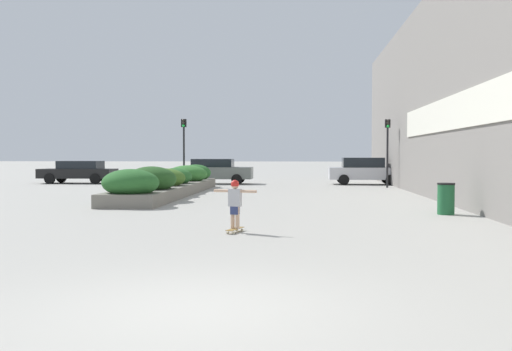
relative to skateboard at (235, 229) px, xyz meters
name	(u,v)px	position (x,y,z in m)	size (l,w,h in m)	color
ground_plane	(196,310)	(0.32, -6.61, -0.07)	(300.00, 300.00, 0.00)	#A3A099
building_wall_right	(453,87)	(7.11, 8.63, 4.24)	(0.67, 43.57, 8.64)	gray
planter_box	(169,183)	(-4.35, 11.86, 0.50)	(2.16, 13.76, 1.36)	slate
skateboard	(235,229)	(0.00, 0.00, 0.00)	(0.37, 0.79, 0.09)	olive
skateboarder	(235,199)	(0.00, 0.00, 0.71)	(1.03, 0.35, 1.13)	tan
trash_bin	(446,199)	(5.89, 4.47, 0.41)	(0.53, 0.53, 0.95)	#1E5B33
car_leftmost	(79,171)	(-12.57, 22.03, 0.69)	(4.70, 1.95, 1.42)	black
car_center_left	(215,171)	(-3.82, 21.99, 0.75)	(4.54, 1.91, 1.55)	slate
car_center_right	(365,171)	(5.40, 22.07, 0.77)	(4.46, 1.92, 1.63)	#BCBCC1
traffic_light_left	(184,141)	(-5.14, 18.90, 2.51)	(0.28, 0.30, 3.83)	black
traffic_light_right	(388,142)	(6.24, 18.63, 2.46)	(0.28, 0.30, 3.75)	black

